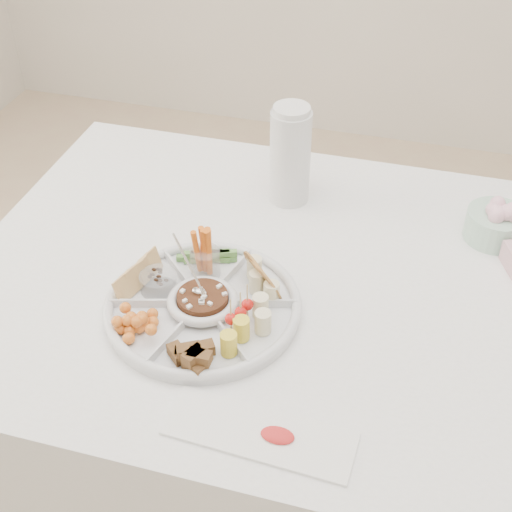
# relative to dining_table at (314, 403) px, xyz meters

# --- Properties ---
(floor) EXTENTS (4.00, 4.00, 0.00)m
(floor) POSITION_rel_dining_table_xyz_m (0.00, 0.00, -0.38)
(floor) COLOR tan
(floor) RESTS_ON ground
(dining_table) EXTENTS (1.52, 1.02, 0.76)m
(dining_table) POSITION_rel_dining_table_xyz_m (0.00, 0.00, 0.00)
(dining_table) COLOR white
(dining_table) RESTS_ON floor
(party_tray) EXTENTS (0.47, 0.47, 0.04)m
(party_tray) POSITION_rel_dining_table_xyz_m (-0.21, -0.15, 0.40)
(party_tray) COLOR silver
(party_tray) RESTS_ON dining_table
(bean_dip) EXTENTS (0.12, 0.12, 0.04)m
(bean_dip) POSITION_rel_dining_table_xyz_m (-0.21, -0.15, 0.41)
(bean_dip) COLOR #39220E
(bean_dip) RESTS_ON party_tray
(tortillas) EXTENTS (0.13, 0.13, 0.06)m
(tortillas) POSITION_rel_dining_table_xyz_m (-0.12, -0.05, 0.42)
(tortillas) COLOR #A66C27
(tortillas) RESTS_ON party_tray
(carrot_cucumber) EXTENTS (0.15, 0.15, 0.11)m
(carrot_cucumber) POSITION_rel_dining_table_xyz_m (-0.25, -0.02, 0.44)
(carrot_cucumber) COLOR orange
(carrot_cucumber) RESTS_ON party_tray
(pita_raisins) EXTENTS (0.13, 0.13, 0.06)m
(pita_raisins) POSITION_rel_dining_table_xyz_m (-0.34, -0.11, 0.42)
(pita_raisins) COLOR tan
(pita_raisins) RESTS_ON party_tray
(cherries) EXTENTS (0.12, 0.12, 0.04)m
(cherries) POSITION_rel_dining_table_xyz_m (-0.30, -0.24, 0.42)
(cherries) COLOR orange
(cherries) RESTS_ON party_tray
(granola_chunks) EXTENTS (0.14, 0.14, 0.05)m
(granola_chunks) POSITION_rel_dining_table_xyz_m (-0.18, -0.27, 0.42)
(granola_chunks) COLOR brown
(granola_chunks) RESTS_ON party_tray
(banana_tomato) EXTENTS (0.13, 0.13, 0.08)m
(banana_tomato) POSITION_rel_dining_table_xyz_m (-0.09, -0.18, 0.44)
(banana_tomato) COLOR #F1E179
(banana_tomato) RESTS_ON party_tray
(cup_stack) EXTENTS (0.10, 0.10, 0.21)m
(cup_stack) POSITION_rel_dining_table_xyz_m (-0.15, 0.31, 0.48)
(cup_stack) COLOR silver
(cup_stack) RESTS_ON dining_table
(thermos) EXTENTS (0.11, 0.11, 0.25)m
(thermos) POSITION_rel_dining_table_xyz_m (-0.14, 0.29, 0.50)
(thermos) COLOR silver
(thermos) RESTS_ON dining_table
(flower_bowl) EXTENTS (0.15, 0.15, 0.10)m
(flower_bowl) POSITION_rel_dining_table_xyz_m (0.33, 0.26, 0.43)
(flower_bowl) COLOR #A4CFBA
(flower_bowl) RESTS_ON dining_table
(placemat) EXTENTS (0.32, 0.12, 0.01)m
(placemat) POSITION_rel_dining_table_xyz_m (-0.03, -0.40, 0.38)
(placemat) COLOR white
(placemat) RESTS_ON dining_table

